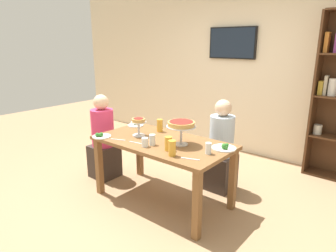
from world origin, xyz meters
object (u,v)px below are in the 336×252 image
object	(u,v)px
beer_glass_amber_short	(168,144)
beer_glass_amber_spare	(160,125)
beer_glass_amber_tall	(172,148)
water_glass_clear_far	(145,142)
personal_pizza_stand	(139,124)
diner_far_right	(221,152)
salad_plate_spare	(224,148)
cutlery_knife_near	(190,159)
salad_plate_far_diner	(135,124)
cutlery_fork_far	(118,140)
diner_head_west	(103,143)
dining_table	(162,149)
water_glass_clear_near	(152,140)
deep_dish_pizza_stand	(181,126)
salad_plate_near_diner	(101,136)
television	(232,43)
cutlery_fork_near	(136,143)
water_glass_clear_spare	(208,148)

from	to	relation	value
beer_glass_amber_short	beer_glass_amber_spare	size ratio (longest dim) A/B	0.94
beer_glass_amber_tall	water_glass_clear_far	size ratio (longest dim) A/B	1.61
personal_pizza_stand	diner_far_right	bearing A→B (deg)	46.23
salad_plate_spare	water_glass_clear_far	distance (m)	0.83
personal_pizza_stand	water_glass_clear_far	xyz separation A→B (m)	(0.32, -0.23, -0.10)
diner_far_right	cutlery_knife_near	world-z (taller)	diner_far_right
beer_glass_amber_spare	beer_glass_amber_tall	bearing A→B (deg)	-40.85
beer_glass_amber_spare	cutlery_knife_near	world-z (taller)	beer_glass_amber_spare
salad_plate_far_diner	beer_glass_amber_short	size ratio (longest dim) A/B	1.44
personal_pizza_stand	cutlery_fork_far	size ratio (longest dim) A/B	1.18
diner_far_right	personal_pizza_stand	distance (m)	1.08
diner_head_west	diner_far_right	distance (m)	1.58
dining_table	water_glass_clear_near	size ratio (longest dim) A/B	13.33
salad_plate_spare	cutlery_knife_near	size ratio (longest dim) A/B	1.40
deep_dish_pizza_stand	salad_plate_near_diner	size ratio (longest dim) A/B	1.48
dining_table	beer_glass_amber_tall	world-z (taller)	beer_glass_amber_tall
beer_glass_amber_tall	water_glass_clear_far	bearing A→B (deg)	176.21
diner_head_west	salad_plate_near_diner	xyz separation A→B (m)	(0.42, -0.35, 0.27)
dining_table	salad_plate_near_diner	distance (m)	0.74
dining_table	diner_head_west	size ratio (longest dim) A/B	1.35
television	diner_head_west	size ratio (longest dim) A/B	0.71
salad_plate_spare	beer_glass_amber_short	world-z (taller)	beer_glass_amber_short
beer_glass_amber_spare	water_glass_clear_far	bearing A→B (deg)	-64.85
personal_pizza_stand	water_glass_clear_far	bearing A→B (deg)	-35.86
beer_glass_amber_tall	cutlery_fork_near	bearing A→B (deg)	174.72
beer_glass_amber_tall	diner_head_west	bearing A→B (deg)	168.53
salad_plate_spare	salad_plate_far_diner	bearing A→B (deg)	177.86
deep_dish_pizza_stand	beer_glass_amber_tall	size ratio (longest dim) A/B	2.05
salad_plate_near_diner	water_glass_clear_far	world-z (taller)	water_glass_clear_far
television	diner_far_right	size ratio (longest dim) A/B	0.71
diner_head_west	salad_plate_far_diner	distance (m)	0.52
salad_plate_far_diner	water_glass_clear_near	xyz separation A→B (m)	(0.69, -0.43, 0.04)
beer_glass_amber_tall	cutlery_knife_near	bearing A→B (deg)	12.32
dining_table	water_glass_clear_far	distance (m)	0.30
diner_head_west	personal_pizza_stand	bearing A→B (deg)	-2.58
diner_head_west	water_glass_clear_spare	size ratio (longest dim) A/B	10.11
diner_head_west	personal_pizza_stand	xyz separation A→B (m)	(0.72, -0.03, 0.40)
salad_plate_far_diner	cutlery_fork_near	distance (m)	0.70
water_glass_clear_near	water_glass_clear_spare	world-z (taller)	water_glass_clear_near
salad_plate_spare	beer_glass_amber_spare	distance (m)	0.93
beer_glass_amber_short	diner_head_west	bearing A→B (deg)	171.49
salad_plate_spare	salad_plate_near_diner	bearing A→B (deg)	-157.01
dining_table	salad_plate_spare	distance (m)	0.71
television	salad_plate_far_diner	size ratio (longest dim) A/B	3.90
dining_table	diner_head_west	world-z (taller)	diner_head_west
diner_far_right	beer_glass_amber_short	bearing A→B (deg)	-7.37
deep_dish_pizza_stand	beer_glass_amber_spare	xyz separation A→B (m)	(-0.50, 0.23, -0.14)
water_glass_clear_spare	salad_plate_near_diner	bearing A→B (deg)	-165.10
dining_table	cutlery_fork_near	size ratio (longest dim) A/B	8.60
diner_head_west	salad_plate_near_diner	size ratio (longest dim) A/B	5.35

